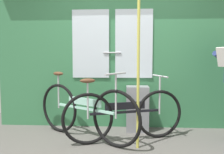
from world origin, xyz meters
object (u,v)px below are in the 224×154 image
bicycle_near_door (84,111)px  handrail_pole (138,55)px  trash_bin_by_wall (137,108)px  bicycle_leaning_behind (125,115)px

bicycle_near_door → handrail_pole: 1.12m
bicycle_near_door → trash_bin_by_wall: (0.77, 0.41, -0.04)m
bicycle_near_door → trash_bin_by_wall: bicycle_near_door is taller
bicycle_leaning_behind → bicycle_near_door: bearing=155.3°
handrail_pole → bicycle_leaning_behind: bearing=126.1°
bicycle_near_door → trash_bin_by_wall: size_ratio=2.22×
bicycle_leaning_behind → trash_bin_by_wall: size_ratio=2.34×
bicycle_leaning_behind → handrail_pole: handrail_pole is taller
bicycle_near_door → trash_bin_by_wall: 0.87m
bicycle_leaning_behind → handrail_pole: size_ratio=0.70×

